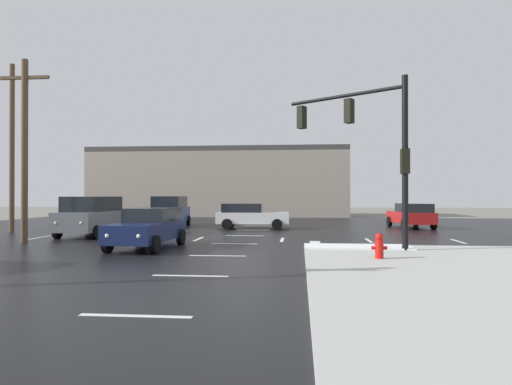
# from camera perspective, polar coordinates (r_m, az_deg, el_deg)

# --- Properties ---
(ground_plane) EXTENTS (120.00, 120.00, 0.00)m
(ground_plane) POSITION_cam_1_polar(r_m,az_deg,el_deg) (22.03, -1.98, -5.85)
(ground_plane) COLOR slate
(road_asphalt) EXTENTS (44.00, 44.00, 0.02)m
(road_asphalt) POSITION_cam_1_polar(r_m,az_deg,el_deg) (22.03, -1.98, -5.83)
(road_asphalt) COLOR black
(road_asphalt) RESTS_ON ground_plane
(snow_strip_curbside) EXTENTS (4.00, 1.60, 0.06)m
(snow_strip_curbside) POSITION_cam_1_polar(r_m,az_deg,el_deg) (17.99, 12.41, -6.54)
(snow_strip_curbside) COLOR white
(snow_strip_curbside) RESTS_ON sidewalk_corner
(lane_markings) EXTENTS (36.15, 36.15, 0.01)m
(lane_markings) POSITION_cam_1_polar(r_m,az_deg,el_deg) (20.54, 0.87, -6.19)
(lane_markings) COLOR silver
(lane_markings) RESTS_ON road_asphalt
(traffic_signal_mast) EXTENTS (4.28, 3.16, 6.31)m
(traffic_signal_mast) POSITION_cam_1_polar(r_m,az_deg,el_deg) (18.17, 13.92, 6.65)
(traffic_signal_mast) COLOR black
(traffic_signal_mast) RESTS_ON sidewalk_corner
(fire_hydrant) EXTENTS (0.48, 0.26, 0.79)m
(fire_hydrant) POSITION_cam_1_polar(r_m,az_deg,el_deg) (14.98, 14.97, -6.37)
(fire_hydrant) COLOR red
(fire_hydrant) RESTS_ON sidewalk_corner
(strip_building_background) EXTENTS (25.79, 8.00, 6.90)m
(strip_building_background) POSITION_cam_1_polar(r_m,az_deg,el_deg) (48.26, -4.38, 1.22)
(strip_building_background) COLOR gray
(strip_building_background) RESTS_ON ground_plane
(sedan_white) EXTENTS (4.58, 2.13, 1.58)m
(sedan_white) POSITION_cam_1_polar(r_m,az_deg,el_deg) (29.08, -0.73, -2.84)
(sedan_white) COLOR white
(sedan_white) RESTS_ON road_asphalt
(sedan_navy) EXTENTS (2.20, 4.61, 1.58)m
(sedan_navy) POSITION_cam_1_polar(r_m,az_deg,el_deg) (18.88, -13.09, -4.16)
(sedan_navy) COLOR #141E47
(sedan_navy) RESTS_ON road_asphalt
(suv_grey) EXTENTS (2.25, 4.87, 2.03)m
(suv_grey) POSITION_cam_1_polar(r_m,az_deg,el_deg) (25.24, -19.53, -2.65)
(suv_grey) COLOR slate
(suv_grey) RESTS_ON road_asphalt
(suv_blue) EXTENTS (2.44, 4.94, 2.03)m
(suv_blue) POSITION_cam_1_polar(r_m,az_deg,el_deg) (31.76, -10.58, -2.20)
(suv_blue) COLOR navy
(suv_blue) RESTS_ON road_asphalt
(sedan_red) EXTENTS (2.39, 4.67, 1.58)m
(sedan_red) POSITION_cam_1_polar(r_m,az_deg,el_deg) (31.20, 18.61, -2.65)
(sedan_red) COLOR #B21919
(sedan_red) RESTS_ON road_asphalt
(utility_pole_mid) EXTENTS (2.20, 0.28, 8.07)m
(utility_pole_mid) POSITION_cam_1_polar(r_m,az_deg,el_deg) (22.68, -26.65, 5.07)
(utility_pole_mid) COLOR brown
(utility_pole_mid) RESTS_ON ground_plane
(utility_pole_far) EXTENTS (2.20, 0.28, 9.62)m
(utility_pole_far) POSITION_cam_1_polar(r_m,az_deg,el_deg) (29.93, -27.89, 5.27)
(utility_pole_far) COLOR brown
(utility_pole_far) RESTS_ON ground_plane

